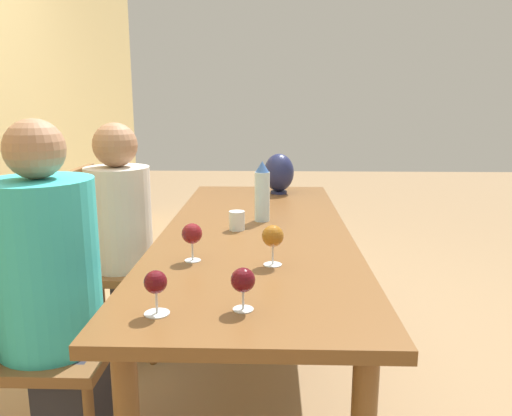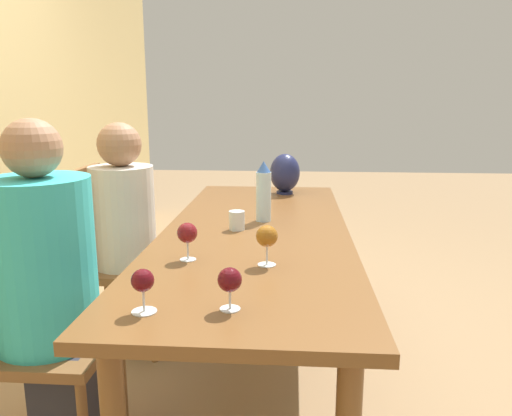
{
  "view_description": "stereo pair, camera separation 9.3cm",
  "coord_description": "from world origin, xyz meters",
  "px_view_note": "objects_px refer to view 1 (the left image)",
  "views": [
    {
      "loc": [
        -2.22,
        -0.07,
        1.32
      ],
      "look_at": [
        -0.01,
        0.0,
        0.84
      ],
      "focal_mm": 35.0,
      "sensor_mm": 36.0,
      "label": 1
    },
    {
      "loc": [
        -2.21,
        -0.16,
        1.32
      ],
      "look_at": [
        -0.01,
        0.0,
        0.84
      ],
      "focal_mm": 35.0,
      "sensor_mm": 36.0,
      "label": 2
    }
  ],
  "objects_px": {
    "vase": "(279,173)",
    "person_near": "(52,288)",
    "wine_glass_2": "(273,237)",
    "chair_far": "(107,256)",
    "water_bottle": "(262,192)",
    "water_tumbler": "(237,221)",
    "person_far": "(123,230)",
    "wine_glass_3": "(156,284)",
    "wine_glass_1": "(192,234)",
    "chair_near": "(31,329)",
    "wine_glass_0": "(243,281)"
  },
  "relations": [
    {
      "from": "vase",
      "to": "person_near",
      "type": "relative_size",
      "value": 0.2
    },
    {
      "from": "wine_glass_2",
      "to": "chair_far",
      "type": "height_order",
      "value": "chair_far"
    },
    {
      "from": "water_bottle",
      "to": "water_tumbler",
      "type": "distance_m",
      "value": 0.23
    },
    {
      "from": "vase",
      "to": "person_far",
      "type": "distance_m",
      "value": 1.05
    },
    {
      "from": "water_bottle",
      "to": "wine_glass_3",
      "type": "height_order",
      "value": "water_bottle"
    },
    {
      "from": "person_near",
      "to": "vase",
      "type": "bearing_deg",
      "value": -29.18
    },
    {
      "from": "wine_glass_3",
      "to": "chair_far",
      "type": "height_order",
      "value": "chair_far"
    },
    {
      "from": "wine_glass_2",
      "to": "person_far",
      "type": "relative_size",
      "value": 0.12
    },
    {
      "from": "wine_glass_2",
      "to": "water_bottle",
      "type": "bearing_deg",
      "value": 4.35
    },
    {
      "from": "wine_glass_2",
      "to": "person_near",
      "type": "height_order",
      "value": "person_near"
    },
    {
      "from": "wine_glass_1",
      "to": "wine_glass_2",
      "type": "bearing_deg",
      "value": -97.37
    },
    {
      "from": "person_near",
      "to": "person_far",
      "type": "relative_size",
      "value": 1.04
    },
    {
      "from": "water_bottle",
      "to": "person_near",
      "type": "xyz_separation_m",
      "value": [
        -0.74,
        0.73,
        -0.21
      ]
    },
    {
      "from": "wine_glass_2",
      "to": "person_near",
      "type": "distance_m",
      "value": 0.8
    },
    {
      "from": "vase",
      "to": "person_far",
      "type": "relative_size",
      "value": 0.21
    },
    {
      "from": "water_bottle",
      "to": "wine_glass_2",
      "type": "distance_m",
      "value": 0.67
    },
    {
      "from": "water_bottle",
      "to": "vase",
      "type": "distance_m",
      "value": 0.73
    },
    {
      "from": "chair_far",
      "to": "person_near",
      "type": "distance_m",
      "value": 0.88
    },
    {
      "from": "water_bottle",
      "to": "water_tumbler",
      "type": "relative_size",
      "value": 3.37
    },
    {
      "from": "person_near",
      "to": "water_tumbler",
      "type": "bearing_deg",
      "value": -47.54
    },
    {
      "from": "wine_glass_2",
      "to": "person_far",
      "type": "height_order",
      "value": "person_far"
    },
    {
      "from": "water_bottle",
      "to": "vase",
      "type": "xyz_separation_m",
      "value": [
        0.73,
        -0.09,
        -0.01
      ]
    },
    {
      "from": "water_tumbler",
      "to": "person_near",
      "type": "relative_size",
      "value": 0.07
    },
    {
      "from": "wine_glass_1",
      "to": "person_near",
      "type": "height_order",
      "value": "person_near"
    },
    {
      "from": "chair_near",
      "to": "person_far",
      "type": "bearing_deg",
      "value": -6.0
    },
    {
      "from": "chair_far",
      "to": "person_near",
      "type": "relative_size",
      "value": 0.77
    },
    {
      "from": "chair_near",
      "to": "water_bottle",
      "type": "bearing_deg",
      "value": -47.85
    },
    {
      "from": "wine_glass_0",
      "to": "chair_near",
      "type": "relative_size",
      "value": 0.13
    },
    {
      "from": "water_tumbler",
      "to": "vase",
      "type": "relative_size",
      "value": 0.35
    },
    {
      "from": "wine_glass_0",
      "to": "person_near",
      "type": "bearing_deg",
      "value": 65.67
    },
    {
      "from": "wine_glass_0",
      "to": "chair_far",
      "type": "height_order",
      "value": "chair_far"
    },
    {
      "from": "person_far",
      "to": "chair_near",
      "type": "bearing_deg",
      "value": 174.0
    },
    {
      "from": "water_tumbler",
      "to": "wine_glass_0",
      "type": "xyz_separation_m",
      "value": [
        -0.88,
        -0.08,
        0.04
      ]
    },
    {
      "from": "water_bottle",
      "to": "wine_glass_0",
      "type": "relative_size",
      "value": 2.36
    },
    {
      "from": "water_bottle",
      "to": "person_far",
      "type": "height_order",
      "value": "person_far"
    },
    {
      "from": "wine_glass_2",
      "to": "chair_near",
      "type": "distance_m",
      "value": 0.94
    },
    {
      "from": "water_bottle",
      "to": "wine_glass_1",
      "type": "bearing_deg",
      "value": 158.62
    },
    {
      "from": "wine_glass_1",
      "to": "chair_near",
      "type": "distance_m",
      "value": 0.67
    },
    {
      "from": "water_bottle",
      "to": "wine_glass_3",
      "type": "distance_m",
      "value": 1.13
    },
    {
      "from": "wine_glass_0",
      "to": "wine_glass_3",
      "type": "height_order",
      "value": "wine_glass_3"
    },
    {
      "from": "wine_glass_3",
      "to": "wine_glass_2",
      "type": "bearing_deg",
      "value": -37.06
    },
    {
      "from": "wine_glass_1",
      "to": "chair_far",
      "type": "xyz_separation_m",
      "value": [
        0.74,
        0.58,
        -0.33
      ]
    },
    {
      "from": "water_tumbler",
      "to": "chair_far",
      "type": "height_order",
      "value": "chair_far"
    },
    {
      "from": "vase",
      "to": "wine_glass_0",
      "type": "bearing_deg",
      "value": 175.97
    },
    {
      "from": "water_bottle",
      "to": "person_near",
      "type": "distance_m",
      "value": 1.06
    },
    {
      "from": "wine_glass_2",
      "to": "wine_glass_3",
      "type": "distance_m",
      "value": 0.54
    },
    {
      "from": "water_bottle",
      "to": "chair_far",
      "type": "xyz_separation_m",
      "value": [
        0.12,
        0.82,
        -0.37
      ]
    },
    {
      "from": "person_near",
      "to": "water_bottle",
      "type": "bearing_deg",
      "value": -44.48
    },
    {
      "from": "wine_glass_0",
      "to": "wine_glass_3",
      "type": "xyz_separation_m",
      "value": [
        -0.04,
        0.24,
        0.0
      ]
    },
    {
      "from": "vase",
      "to": "person_near",
      "type": "bearing_deg",
      "value": 150.82
    }
  ]
}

